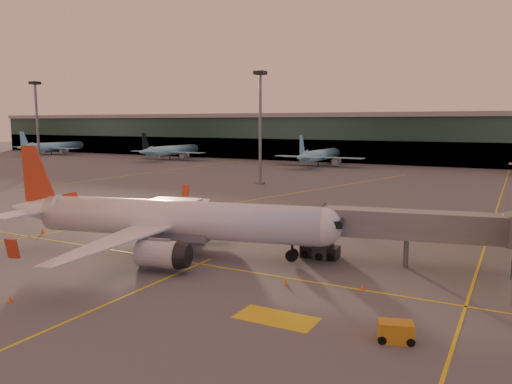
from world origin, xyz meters
The scene contains 16 objects.
ground centered at (0.00, 0.00, 0.00)m, with size 600.00×600.00×0.00m, color #4C4F54.
taxi_markings centered at (-7.32, 44.49, 0.01)m, with size 100.12×173.00×0.01m.
terminal centered at (0.00, 141.79, 8.76)m, with size 400.00×20.00×17.60m.
mast_west_far centered at (-90.00, 62.00, 14.86)m, with size 2.40×2.40×25.60m.
mast_west_near centered at (-20.00, 66.00, 14.86)m, with size 2.40×2.40×25.60m.
distant_aircraft_row centered at (-21.00, 118.00, 0.00)m, with size 290.00×34.00×13.00m.
main_airplane centered at (-0.20, 6.37, 3.77)m, with size 38.00×34.58×11.59m.
jet_bridge centered at (24.93, 14.16, 3.98)m, with size 24.50×8.07×5.78m.
catering_truck centered at (-4.78, 14.38, 2.66)m, with size 6.46×3.91×4.68m.
gpu_cart centered at (26.57, -3.88, 0.65)m, with size 2.60×2.02×1.34m.
pushback_tug centered at (14.86, 13.11, 0.82)m, with size 4.04×2.37×2.01m.
cone_nose centered at (21.84, 4.94, 0.25)m, with size 0.41×0.41×0.53m.
cone_tail centered at (-21.01, 7.22, 0.31)m, with size 0.50×0.50×0.64m.
cone_wing_right centered at (-2.24, -11.01, 0.24)m, with size 0.40×0.40×0.51m.
cone_wing_left centered at (0.24, 23.72, 0.30)m, with size 0.49×0.49×0.63m.
cone_fwd centered at (15.42, 3.23, 0.24)m, with size 0.39×0.39×0.50m.
Camera 1 is at (33.10, -35.43, 14.22)m, focal length 35.00 mm.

